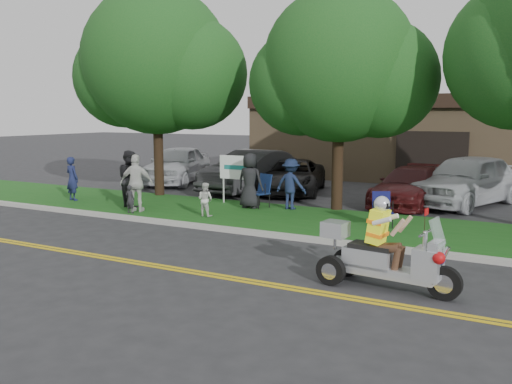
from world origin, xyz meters
The scene contains 24 objects.
ground centered at (0.00, 0.00, 0.00)m, with size 120.00×120.00×0.00m, color #28282B.
centerline_near centered at (0.00, -0.58, 0.01)m, with size 60.00×0.10×0.01m, color gold.
centerline_far centered at (0.00, -0.42, 0.01)m, with size 60.00×0.10×0.01m, color gold.
curb centered at (0.00, 3.05, 0.06)m, with size 60.00×0.25×0.12m, color #A8A89E.
grass_verge centered at (0.00, 5.20, 0.06)m, with size 60.00×4.00×0.10m, color #175215.
commercial_building centered at (2.00, 18.98, 2.01)m, with size 18.00×8.20×4.00m.
tree_left centered at (-6.44, 7.03, 4.85)m, with size 6.62×5.40×7.78m.
tree_mid centered at (0.55, 7.23, 4.43)m, with size 5.88×4.80×7.05m.
business_sign centered at (-2.90, 6.60, 1.26)m, with size 1.25×0.06×1.75m.
trike_scooter centered at (3.84, 0.28, 0.60)m, with size 2.61×0.92×1.70m.
lawn_chair_a centered at (-1.81, 6.43, 0.72)m, with size 0.76×0.77×1.09m.
lawn_chair_b centered at (2.50, 5.25, 0.64)m, with size 0.69×0.69×0.95m.
spectator_adult_left centered at (-8.37, 4.48, 0.88)m, with size 0.57×0.37×1.55m, color #1A2049.
spectator_adult_mid centered at (-5.65, 4.40, 1.04)m, with size 0.91×0.71×1.87m, color black.
spectator_adult_right centered at (-4.89, 3.83, 1.01)m, with size 1.06×0.44×1.80m, color silver.
spectator_chair_a centered at (-0.81, 6.51, 0.92)m, with size 1.05×0.61×1.63m, color #182344.
spectator_chair_b centered at (-2.07, 6.08, 1.00)m, with size 0.88×0.57×1.80m, color black.
child_left centered at (-4.90, 3.52, 0.54)m, with size 0.32×0.21×0.88m, color black.
child_right centered at (-2.57, 4.19, 0.61)m, with size 0.49×0.38×1.02m, color silver.
parked_car_far_left centered at (-8.42, 10.74, 0.86)m, with size 2.03×5.04×1.72m, color silver.
parked_car_left centered at (-4.14, 9.94, 0.84)m, with size 1.78×5.11×1.68m, color #2E2D30.
parked_car_mid centered at (-2.50, 10.41, 0.67)m, with size 2.22×4.81×1.34m, color black.
parked_car_right centered at (2.31, 9.62, 0.66)m, with size 1.86×4.57×1.33m, color #430F11.
parked_car_far_right centered at (4.00, 10.60, 0.89)m, with size 2.11×5.24×1.78m, color silver.
Camera 1 is at (6.32, -9.21, 3.17)m, focal length 38.00 mm.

